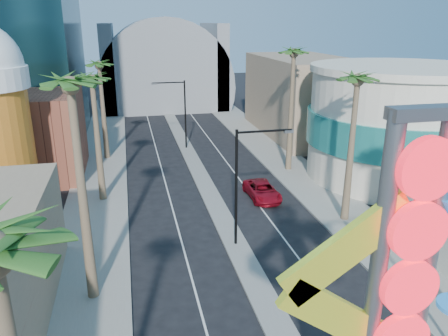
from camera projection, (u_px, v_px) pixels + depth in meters
sidewalk_west at (100, 180)px, 41.27m from camera, size 5.00×100.00×0.15m
sidewalk_east at (289, 166)px, 45.21m from camera, size 5.00×100.00×0.15m
median at (194, 163)px, 46.01m from camera, size 1.60×84.00×0.15m
brick_filler_west at (27, 136)px, 41.44m from camera, size 10.00×10.00×8.00m
filler_east at (302, 96)px, 57.00m from camera, size 10.00×20.00×10.00m
turquoise_building at (397, 124)px, 40.69m from camera, size 16.60×16.60×10.60m
canopy at (163, 82)px, 76.09m from camera, size 22.00×16.00×22.00m
neon_sign at (426, 303)px, 11.48m from camera, size 6.53×2.60×12.55m
streetlight_0 at (245, 177)px, 27.95m from camera, size 3.79×0.25×8.00m
streetlight_1 at (180, 108)px, 49.91m from camera, size 3.79×0.25×8.00m
palm_1 at (72, 100)px, 20.37m from camera, size 2.40×2.40×12.70m
palm_2 at (93, 87)px, 33.74m from camera, size 2.40×2.40×11.20m
palm_3 at (100, 71)px, 44.84m from camera, size 2.40×2.40×11.20m
palm_6 at (357, 89)px, 29.93m from camera, size 2.40×2.40×11.70m
palm_7 at (294, 61)px, 40.74m from camera, size 2.40×2.40×12.70m
red_pickup at (262, 191)px, 36.98m from camera, size 2.40×5.00×1.38m
pedestrian_b at (358, 230)px, 29.26m from camera, size 1.03×0.93×1.73m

